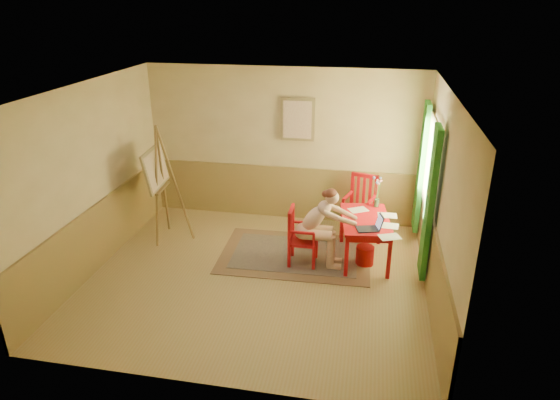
% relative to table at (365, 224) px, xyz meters
% --- Properties ---
extents(room, '(5.04, 4.54, 2.84)m').
position_rel_table_xyz_m(room, '(-1.55, -0.85, 0.77)').
color(room, tan).
rests_on(room, ground).
extents(wainscot, '(5.00, 4.50, 1.00)m').
position_rel_table_xyz_m(wainscot, '(-1.55, -0.05, -0.13)').
color(wainscot, '#9A814D').
rests_on(wainscot, room).
extents(window, '(0.12, 2.01, 2.20)m').
position_rel_table_xyz_m(window, '(0.87, 0.25, 0.71)').
color(window, white).
rests_on(window, room).
extents(wall_portrait, '(0.60, 0.05, 0.76)m').
position_rel_table_xyz_m(wall_portrait, '(-1.30, 1.36, 1.27)').
color(wall_portrait, '#907D51').
rests_on(wall_portrait, room).
extents(rug, '(2.45, 1.67, 0.02)m').
position_rel_table_xyz_m(rug, '(-1.09, -0.07, -0.62)').
color(rug, '#8C7251').
rests_on(rug, room).
extents(table, '(0.86, 1.28, 0.72)m').
position_rel_table_xyz_m(table, '(0.00, 0.00, 0.00)').
color(table, red).
rests_on(table, room).
extents(chair_left, '(0.43, 0.41, 0.93)m').
position_rel_table_xyz_m(chair_left, '(-0.98, -0.30, -0.17)').
color(chair_left, red).
rests_on(chair_left, room).
extents(chair_back, '(0.60, 0.62, 1.09)m').
position_rel_table_xyz_m(chair_back, '(-0.11, 0.87, -0.09)').
color(chair_back, red).
rests_on(chair_back, room).
extents(figure, '(0.95, 0.41, 1.29)m').
position_rel_table_xyz_m(figure, '(-0.68, -0.31, 0.08)').
color(figure, beige).
rests_on(figure, room).
extents(laptop, '(0.42, 0.32, 0.23)m').
position_rel_table_xyz_m(laptop, '(0.09, -0.38, 0.14)').
color(laptop, '#1E2338').
rests_on(laptop, table).
extents(papers, '(0.84, 1.21, 0.00)m').
position_rel_table_xyz_m(papers, '(0.22, -0.08, 0.09)').
color(papers, white).
rests_on(papers, table).
extents(vase, '(0.18, 0.26, 0.50)m').
position_rel_table_xyz_m(vase, '(0.15, 0.51, 0.32)').
color(vase, '#3F724C').
rests_on(vase, table).
extents(wastebasket, '(0.33, 0.33, 0.30)m').
position_rel_table_xyz_m(wastebasket, '(0.03, -0.15, -0.48)').
color(wastebasket, red).
rests_on(wastebasket, room).
extents(easel, '(0.70, 0.90, 2.01)m').
position_rel_table_xyz_m(easel, '(-3.44, 0.15, 0.56)').
color(easel, brown).
rests_on(easel, room).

